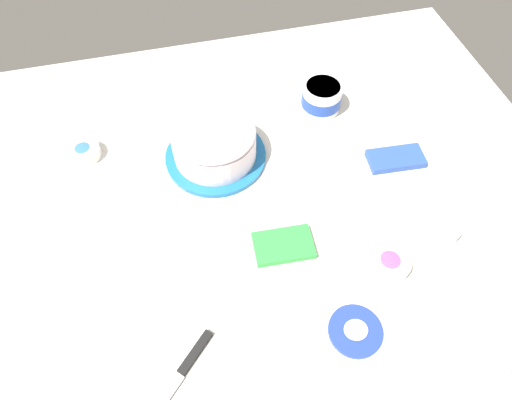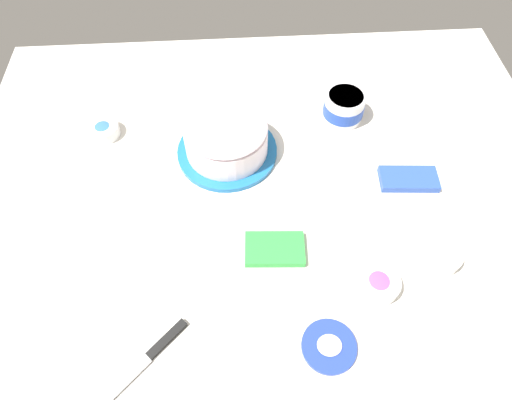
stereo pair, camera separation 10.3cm
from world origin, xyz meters
The scene contains 10 objects.
ground_plane centered at (0.00, 0.00, 0.00)m, with size 1.54×1.54×0.00m, color silver.
frosted_cake centered at (0.10, -0.28, 0.05)m, with size 0.26×0.26×0.12m.
frosting_tub centered at (-0.23, -0.39, 0.04)m, with size 0.11×0.11×0.08m.
frosting_tub_lid centered at (-0.09, 0.24, 0.01)m, with size 0.11×0.11×0.02m.
spreading_knife centered at (0.27, 0.24, 0.01)m, with size 0.18×0.18×0.01m.
sprinkle_bowl_pink centered at (-0.37, 0.07, 0.02)m, with size 0.09×0.09×0.04m.
sprinkle_bowl_rainbow centered at (-0.21, 0.12, 0.02)m, with size 0.09×0.09×0.04m.
sprinkle_bowl_blue centered at (0.43, -0.37, 0.02)m, with size 0.08×0.08×0.03m.
candy_box_lower centered at (-0.35, -0.15, 0.01)m, with size 0.14×0.07×0.02m, color #2D51B2.
candy_box_upper centered at (0.00, 0.02, 0.01)m, with size 0.13×0.08×0.02m, color green.
Camera 2 is at (0.07, 0.49, 0.89)m, focal length 30.77 mm.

